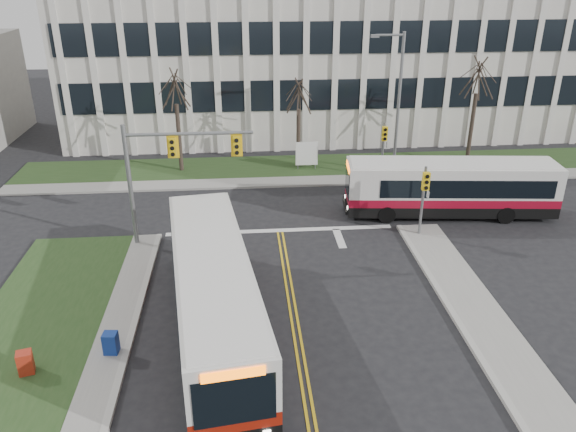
{
  "coord_description": "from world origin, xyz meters",
  "views": [
    {
      "loc": [
        -1.84,
        -18.59,
        13.03
      ],
      "look_at": [
        0.22,
        5.63,
        2.0
      ],
      "focal_mm": 35.0,
      "sensor_mm": 36.0,
      "label": 1
    }
  ],
  "objects_px": {
    "directory_sign": "(307,154)",
    "newspaper_box_blue": "(111,344)",
    "bus_cross": "(450,189)",
    "bus_main": "(214,296)",
    "streetlight": "(396,97)",
    "newspaper_box_red": "(26,364)"
  },
  "relations": [
    {
      "from": "directory_sign",
      "to": "newspaper_box_blue",
      "type": "distance_m",
      "value": 21.29
    },
    {
      "from": "directory_sign",
      "to": "bus_cross",
      "type": "distance_m",
      "value": 10.7
    },
    {
      "from": "directory_sign",
      "to": "bus_main",
      "type": "distance_m",
      "value": 18.93
    },
    {
      "from": "streetlight",
      "to": "bus_main",
      "type": "distance_m",
      "value": 20.44
    },
    {
      "from": "newspaper_box_red",
      "to": "newspaper_box_blue",
      "type": "bearing_deg",
      "value": 2.14
    },
    {
      "from": "bus_cross",
      "to": "streetlight",
      "type": "bearing_deg",
      "value": -161.39
    },
    {
      "from": "bus_main",
      "to": "bus_cross",
      "type": "xyz_separation_m",
      "value": [
        12.7,
        10.07,
        -0.12
      ]
    },
    {
      "from": "newspaper_box_red",
      "to": "directory_sign",
      "type": "bearing_deg",
      "value": 43.72
    },
    {
      "from": "directory_sign",
      "to": "newspaper_box_red",
      "type": "bearing_deg",
      "value": -120.97
    },
    {
      "from": "bus_main",
      "to": "newspaper_box_blue",
      "type": "height_order",
      "value": "bus_main"
    },
    {
      "from": "bus_cross",
      "to": "newspaper_box_blue",
      "type": "distance_m",
      "value": 19.85
    },
    {
      "from": "streetlight",
      "to": "directory_sign",
      "type": "xyz_separation_m",
      "value": [
        -5.53,
        1.3,
        -4.02
      ]
    },
    {
      "from": "bus_cross",
      "to": "newspaper_box_red",
      "type": "distance_m",
      "value": 22.57
    },
    {
      "from": "streetlight",
      "to": "bus_main",
      "type": "relative_size",
      "value": 0.75
    },
    {
      "from": "newspaper_box_blue",
      "to": "bus_main",
      "type": "bearing_deg",
      "value": 22.01
    },
    {
      "from": "directory_sign",
      "to": "bus_main",
      "type": "bearing_deg",
      "value": -107.23
    },
    {
      "from": "directory_sign",
      "to": "bus_cross",
      "type": "relative_size",
      "value": 0.17
    },
    {
      "from": "streetlight",
      "to": "newspaper_box_blue",
      "type": "distance_m",
      "value": 23.68
    },
    {
      "from": "bus_main",
      "to": "directory_sign",
      "type": "bearing_deg",
      "value": 65.16
    },
    {
      "from": "bus_main",
      "to": "newspaper_box_red",
      "type": "height_order",
      "value": "bus_main"
    },
    {
      "from": "streetlight",
      "to": "directory_sign",
      "type": "relative_size",
      "value": 4.6
    },
    {
      "from": "streetlight",
      "to": "newspaper_box_red",
      "type": "relative_size",
      "value": 9.68
    }
  ]
}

